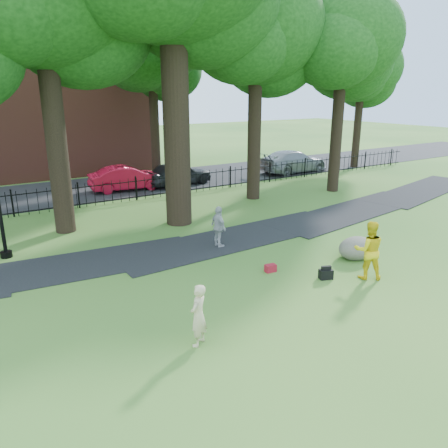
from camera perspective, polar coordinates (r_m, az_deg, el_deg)
ground at (r=13.84m, az=7.53°, el=-6.96°), size 120.00×120.00×0.00m
footpath at (r=17.30m, az=1.79°, el=-1.85°), size 36.07×3.85×0.03m
street at (r=27.47m, az=-14.44°, el=4.74°), size 80.00×7.00×0.02m
iron_fence at (r=23.65m, az=-11.42°, el=4.50°), size 44.00×0.04×1.20m
brick_building at (r=33.86m, az=-26.47°, el=16.02°), size 18.00×8.00×12.00m
tree_row at (r=20.19m, az=-7.16°, el=24.19°), size 26.82×7.96×12.42m
woman at (r=10.06m, az=-3.37°, el=-11.82°), size 0.65×0.60×1.48m
man at (r=14.08m, az=18.39°, el=-3.25°), size 1.14×1.09×1.84m
pedestrian at (r=16.07m, az=-0.71°, el=-0.40°), size 0.40×0.92×1.57m
boulder at (r=15.86m, az=16.94°, el=-2.85°), size 1.41×1.08×0.81m
backpack at (r=13.95m, az=13.16°, el=-6.41°), size 0.47×0.38×0.30m
red_bag at (r=14.19m, az=6.09°, el=-5.76°), size 0.37×0.26×0.24m
red_sedan at (r=26.17m, az=-12.56°, el=5.86°), size 4.45×1.96×1.42m
grey_car at (r=27.14m, az=-6.01°, el=6.60°), size 4.45×2.24×1.45m
silver_car at (r=31.69m, az=9.00°, el=8.08°), size 5.46×2.42×1.56m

